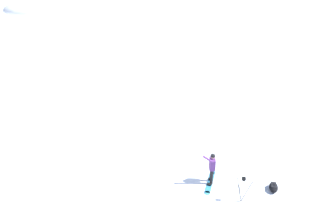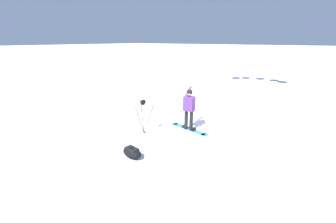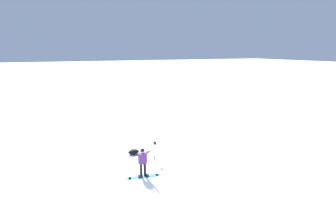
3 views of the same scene
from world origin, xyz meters
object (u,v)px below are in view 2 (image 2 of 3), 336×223
at_px(snowboard, 189,129).
at_px(gear_bag_large, 132,152).
at_px(snowboarder, 189,106).
at_px(camera_tripod, 143,110).

relative_size(snowboard, gear_bag_large, 2.48).
height_order(snowboard, gear_bag_large, gear_bag_large).
distance_m(snowboarder, snowboard, 0.97).
height_order(snowboarder, gear_bag_large, snowboarder).
distance_m(gear_bag_large, camera_tripod, 1.97).
bearing_deg(gear_bag_large, camera_tripod, -58.83).
bearing_deg(snowboard, camera_tripod, 49.34).
height_order(snowboarder, camera_tripod, snowboarder).
height_order(snowboard, camera_tripod, camera_tripod).
xyz_separation_m(gear_bag_large, camera_tripod, (0.94, -1.55, 0.77)).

